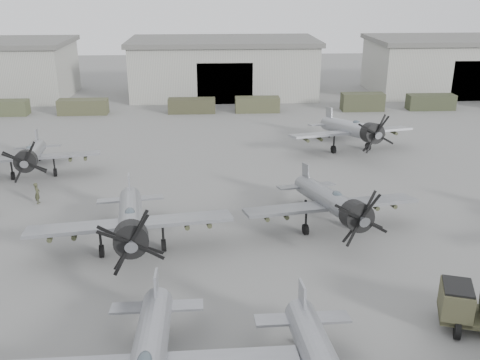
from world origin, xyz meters
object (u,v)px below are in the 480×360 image
object	(u,v)px
aircraft_mid_1	(131,221)
ground_crew	(37,193)
aircraft_far_0	(31,155)
aircraft_mid_2	(333,203)
aircraft_far_1	(353,130)

from	to	relation	value
aircraft_mid_1	ground_crew	bearing A→B (deg)	125.73
ground_crew	aircraft_far_0	bearing A→B (deg)	15.88
aircraft_mid_2	ground_crew	world-z (taller)	aircraft_mid_2
aircraft_mid_1	aircraft_far_1	xyz separation A→B (m)	(20.42, 21.60, -0.03)
aircraft_mid_1	ground_crew	size ratio (longest dim) A/B	7.66
aircraft_mid_2	aircraft_far_0	bearing A→B (deg)	143.24
aircraft_far_0	ground_crew	size ratio (longest dim) A/B	6.94
aircraft_mid_2	aircraft_far_1	xyz separation A→B (m)	(6.36, 19.03, 0.11)
aircraft_far_1	ground_crew	xyz separation A→B (m)	(-29.40, -12.36, -1.56)
aircraft_far_0	aircraft_far_1	bearing A→B (deg)	0.06
aircraft_far_0	aircraft_far_1	world-z (taller)	aircraft_far_1
aircraft_far_1	aircraft_mid_1	bearing A→B (deg)	-145.63
aircraft_mid_2	aircraft_far_1	distance (m)	20.07
aircraft_mid_2	ground_crew	xyz separation A→B (m)	(-23.04, 6.67, -1.45)
aircraft_mid_1	aircraft_mid_2	size ratio (longest dim) A/B	1.06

